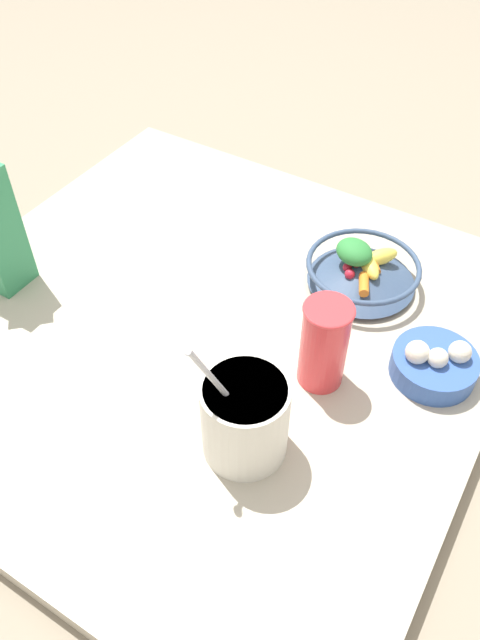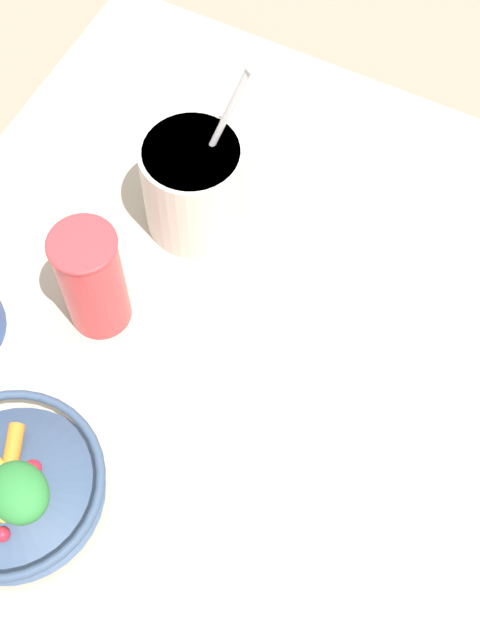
# 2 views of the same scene
# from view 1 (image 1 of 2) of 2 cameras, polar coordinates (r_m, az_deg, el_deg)

# --- Properties ---
(ground_plane) EXTENTS (6.00, 6.00, 0.00)m
(ground_plane) POSITION_cam_1_polar(r_m,az_deg,el_deg) (1.12, -3.41, -1.76)
(ground_plane) COLOR gray
(countertop) EXTENTS (0.98, 0.98, 0.04)m
(countertop) POSITION_cam_1_polar(r_m,az_deg,el_deg) (1.10, -3.46, -1.04)
(countertop) COLOR #B2A893
(countertop) RESTS_ON ground_plane
(fruit_bowl) EXTENTS (0.21, 0.21, 0.08)m
(fruit_bowl) POSITION_cam_1_polar(r_m,az_deg,el_deg) (1.16, 11.12, 4.52)
(fruit_bowl) COLOR #384C6B
(fruit_bowl) RESTS_ON countertop
(yogurt_tub) EXTENTS (0.13, 0.12, 0.24)m
(yogurt_tub) POSITION_cam_1_polar(r_m,az_deg,el_deg) (0.87, 0.43, -8.71)
(yogurt_tub) COLOR silver
(yogurt_tub) RESTS_ON countertop
(drinking_cup) EXTENTS (0.08, 0.08, 0.16)m
(drinking_cup) POSITION_cam_1_polar(r_m,az_deg,el_deg) (0.95, 7.72, -2.10)
(drinking_cup) COLOR #DB383D
(drinking_cup) RESTS_ON countertop
(garlic_bowl) EXTENTS (0.14, 0.14, 0.07)m
(garlic_bowl) POSITION_cam_1_polar(r_m,az_deg,el_deg) (1.04, 17.33, -3.83)
(garlic_bowl) COLOR #3356A3
(garlic_bowl) RESTS_ON countertop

